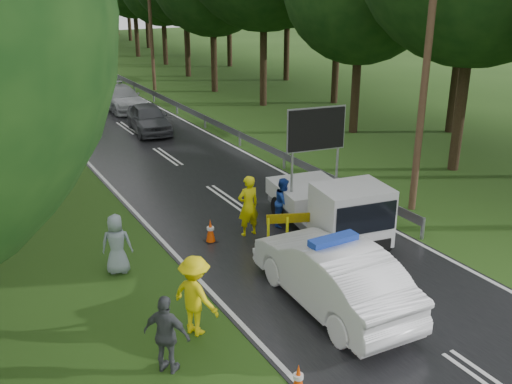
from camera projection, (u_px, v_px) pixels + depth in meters
ground at (324, 267)px, 15.89m from camera, size 160.00×160.00×0.00m
road at (75, 92)px, 40.36m from camera, size 7.00×140.00×0.02m
guardrail at (127, 81)px, 41.60m from camera, size 0.12×60.06×0.70m
utility_pole_near at (427, 61)px, 18.13m from camera, size 1.40×0.24×10.00m
utility_pole_mid at (150, 17)px, 39.35m from camera, size 1.40×0.24×10.00m
utility_pole_far at (67, 3)px, 60.56m from camera, size 1.40×0.24×10.00m
police_sedan at (332, 274)px, 13.74m from camera, size 2.00×5.16×1.84m
work_truck at (332, 207)px, 17.27m from camera, size 2.79×5.04×3.82m
barrier at (316, 222)px, 16.56m from camera, size 2.70×1.14×1.19m
officer at (248, 206)px, 17.51m from camera, size 0.72×0.48×1.96m
civilian at (284, 202)px, 18.31m from camera, size 0.98×0.95×1.60m
bystander_left at (195, 296)px, 12.61m from camera, size 1.15×1.40×1.89m
bystander_mid at (167, 335)px, 11.38m from camera, size 0.99×1.03×1.72m
bystander_right at (117, 244)px, 15.31m from camera, size 0.97×0.81×1.68m
queue_car_first at (149, 118)px, 29.60m from camera, size 2.23×4.49×1.47m
queue_car_second at (121, 98)px, 34.67m from camera, size 2.20×5.03×1.44m
queue_car_third at (89, 82)px, 39.65m from camera, size 2.79×5.74×1.58m
queue_car_fourth at (58, 64)px, 48.05m from camera, size 2.09×5.06×1.63m
cone_near_left at (298, 380)px, 10.90m from camera, size 0.32×0.32×0.69m
cone_center at (300, 259)px, 15.63m from camera, size 0.30×0.30×0.64m
cone_far at (309, 215)px, 18.34m from camera, size 0.39×0.39×0.82m
cone_left_mid at (210, 231)px, 17.26m from camera, size 0.35×0.35×0.75m
cone_right at (358, 221)px, 18.11m from camera, size 0.31×0.31×0.65m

